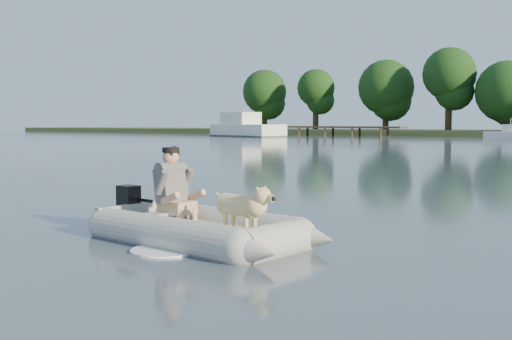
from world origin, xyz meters
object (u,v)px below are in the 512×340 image
Objects in this scene: man at (172,183)px; dock at (320,131)px; motorboat at (512,130)px; dinghy at (203,200)px; dog at (240,209)px; cabin_cruiser at (247,124)px.

dock is at bearing 123.96° from man.
motorboat is (19.59, -3.76, 0.33)m from dock.
dinghy reaches higher than dog.
dog is (27.19, -52.13, -0.06)m from dock.
dock is 7.61m from cabin_cruiser.
dinghy is at bearing -36.82° from cabin_cruiser.
cabin_cruiser is (-31.62, 46.90, 0.53)m from man.
cabin_cruiser is at bearing 132.27° from dog.
dog is 0.19× the size of motorboat.
man is at bearing -63.43° from dock.
man reaches higher than dog.
dock is 58.12m from man.
dog is at bearing -61.98° from motorboat.
cabin_cruiser is 2.11× the size of motorboat.
dinghy is 0.65m from man.
man is 56.56m from cabin_cruiser.
man is at bearing -180.00° from dog.
motorboat is at bearing 106.31° from dog.
motorboat is at bearing 105.65° from dinghy.
motorboat reaches higher than dinghy.
dock is at bearing 124.93° from dog.
dinghy is 5.03× the size of dog.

